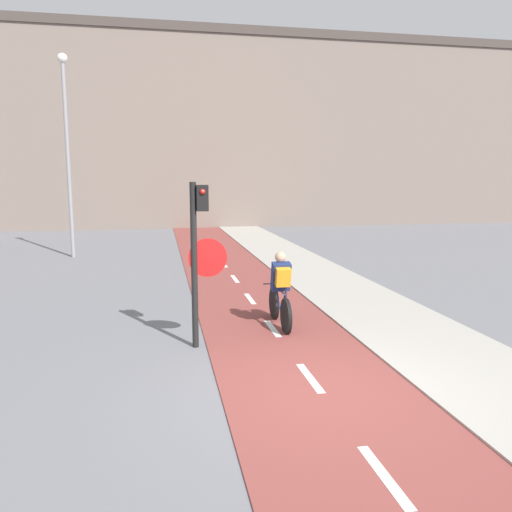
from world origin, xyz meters
TOP-DOWN VIEW (x-y plane):
  - ground_plane at (0.00, 0.00)m, footprint 120.00×120.00m
  - bike_lane at (0.00, 0.00)m, footprint 2.73×60.00m
  - sidewalk_strip at (2.57, 0.00)m, footprint 2.40×60.00m
  - building_row_background at (0.00, 26.25)m, footprint 60.00×5.20m
  - traffic_light_pole at (-1.47, 2.26)m, footprint 0.67×0.25m
  - street_lamp_far at (-5.37, 13.40)m, footprint 0.36×0.36m
  - cyclist_near at (0.20, 3.16)m, footprint 0.46×1.70m

SIDE VIEW (x-z plane):
  - ground_plane at x=0.00m, z-range 0.00..0.00m
  - bike_lane at x=0.00m, z-range 0.00..0.02m
  - sidewalk_strip at x=2.57m, z-range 0.00..0.05m
  - cyclist_near at x=0.20m, z-range -0.04..1.48m
  - traffic_light_pole at x=-1.47m, z-range 0.35..3.23m
  - street_lamp_far at x=-5.37m, z-range 0.77..8.14m
  - building_row_background at x=0.00m, z-range 0.01..11.70m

